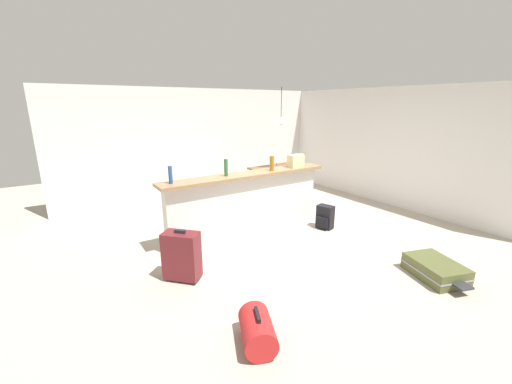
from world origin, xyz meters
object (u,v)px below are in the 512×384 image
Objects in this scene: grocery_bag at (296,161)px; dining_chair_near_partition at (286,182)px; bottle_green at (226,168)px; pendant_lamp at (281,120)px; suitcase_upright_maroon at (182,255)px; suitcase_flat_olive at (436,269)px; dining_table at (277,172)px; duffel_bag_red at (257,330)px; bottle_white at (301,159)px; bottle_amber at (272,163)px; bottle_blue at (170,175)px; backpack_black at (325,217)px.

grocery_bag is 1.27m from dining_chair_near_partition.
pendant_lamp reaches higher than bottle_green.
pendant_lamp reaches higher than grocery_bag.
pendant_lamp reaches higher than suitcase_upright_maroon.
suitcase_flat_olive is (-0.33, -3.45, -0.41)m from dining_chair_near_partition.
duffel_bag_red is at bearing -129.20° from dining_table.
bottle_white is at bearing 2.58° from bottle_green.
bottle_amber is 1.62m from dining_chair_near_partition.
bottle_blue is at bearing 88.94° from duffel_bag_red.
bottle_blue is 0.32× the size of pendant_lamp.
bottle_amber is 0.79m from bottle_white.
bottle_amber is 3.01m from duffel_bag_red.
suitcase_upright_maroon is (-2.70, -0.88, -0.83)m from bottle_white.
bottle_amber is 0.27× the size of dining_chair_near_partition.
bottle_amber reaches higher than dining_chair_near_partition.
bottle_white is 1.15m from backpack_black.
grocery_bag is 0.39× the size of suitcase_upright_maroon.
grocery_bag is 3.38m from duffel_bag_red.
bottle_amber is at bearing 107.51° from suitcase_flat_olive.
duffel_bag_red is at bearing -128.73° from bottle_amber.
bottle_amber is 0.45× the size of duffel_bag_red.
backpack_black is at bearing -103.08° from pendant_lamp.
grocery_bag is 1.65m from dining_table.
bottle_amber is 0.55m from grocery_bag.
bottle_blue is 0.45× the size of duffel_bag_red.
bottle_amber reaches higher than duffel_bag_red.
dining_table is 3.84m from suitcase_upright_maroon.
pendant_lamp is at bearing 23.73° from bottle_blue.
duffel_bag_red is (-2.59, -1.70, -0.05)m from backpack_black.
bottle_amber reaches higher than backpack_black.
bottle_white is at bearing 25.88° from grocery_bag.
backpack_black is at bearing -86.15° from bottle_white.
grocery_bag is at bearing 116.67° from backpack_black.
dining_chair_near_partition is at bearing 67.50° from bottle_white.
bottle_white reaches higher than suitcase_flat_olive.
bottle_green reaches higher than duffel_bag_red.
bottle_green is 0.64× the size of backpack_black.
dining_chair_near_partition is at bearing 78.49° from backpack_black.
bottle_amber is (1.73, -0.07, -0.00)m from bottle_blue.
pendant_lamp is (0.14, 0.41, 1.30)m from dining_chair_near_partition.
bottle_amber is 2.23m from suitcase_upright_maroon.
duffel_bag_red is 1.48m from suitcase_upright_maroon.
bottle_blue is 0.98× the size of grocery_bag.
backpack_black reaches higher than suitcase_flat_olive.
bottle_white is 0.23× the size of suitcase_flat_olive.
dining_table reaches higher than suitcase_flat_olive.
pendant_lamp is (2.98, 1.31, 0.63)m from bottle_blue.
bottle_white is 2.96m from suitcase_upright_maroon.
bottle_amber is 1.37m from backpack_black.
pendant_lamp is (1.25, 1.38, 0.63)m from bottle_amber.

